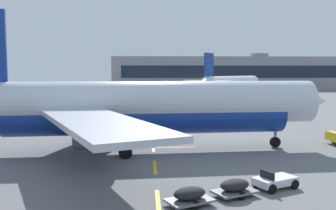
% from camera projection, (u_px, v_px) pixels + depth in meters
% --- Properties ---
extents(ground, '(400.00, 400.00, 0.00)m').
position_uv_depth(ground, '(303.00, 121.00, 53.80)').
color(ground, slate).
extents(apron_paint_markings, '(8.00, 93.50, 0.01)m').
position_uv_depth(apron_paint_markings, '(151.00, 125.00, 49.21)').
color(apron_paint_markings, yellow).
rests_on(apron_paint_markings, ground).
extents(airliner_foreground, '(34.80, 34.56, 12.20)m').
position_uv_depth(airliner_foreground, '(141.00, 107.00, 32.88)').
color(airliner_foreground, silver).
rests_on(airliner_foreground, ground).
extents(airliner_mid_left, '(27.37, 29.63, 11.65)m').
position_uv_depth(airliner_mid_left, '(231.00, 84.00, 102.02)').
color(airliner_mid_left, white).
rests_on(airliner_mid_left, ground).
extents(baggage_train, '(8.39, 5.04, 1.14)m').
position_uv_depth(baggage_train, '(235.00, 187.00, 21.03)').
color(baggage_train, silver).
rests_on(baggage_train, ground).
extents(terminal_satellite, '(91.05, 19.15, 14.55)m').
position_uv_depth(terminal_satellite, '(226.00, 73.00, 151.76)').
color(terminal_satellite, gray).
rests_on(terminal_satellite, ground).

